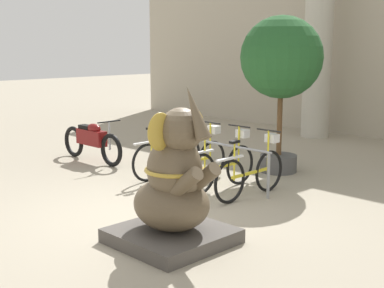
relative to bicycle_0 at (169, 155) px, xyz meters
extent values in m
plane|color=#9E937F|center=(1.58, -1.81, -0.42)|extent=(60.00, 60.00, 0.00)
cylinder|color=#BCB7A8|center=(-0.55, 5.79, 2.08)|extent=(0.73, 0.73, 5.00)
cylinder|color=gray|center=(-0.25, 0.14, -0.04)|extent=(0.05, 0.05, 0.75)
cylinder|color=gray|center=(2.20, 0.14, -0.04)|extent=(0.05, 0.05, 0.75)
cylinder|color=gray|center=(0.97, 0.14, 0.33)|extent=(2.55, 0.04, 0.04)
torus|color=black|center=(0.00, 0.46, -0.07)|extent=(0.05, 0.70, 0.70)
torus|color=black|center=(0.00, -0.53, -0.07)|extent=(0.05, 0.70, 0.70)
cube|color=yellow|center=(0.00, -0.03, -0.02)|extent=(0.04, 0.89, 0.04)
cube|color=silver|center=(0.00, -0.53, 0.30)|extent=(0.06, 0.59, 0.03)
cylinder|color=yellow|center=(0.00, -0.43, 0.23)|extent=(0.03, 0.03, 0.59)
cube|color=black|center=(0.00, -0.43, 0.55)|extent=(0.08, 0.18, 0.04)
cylinder|color=yellow|center=(0.00, 0.42, 0.28)|extent=(0.03, 0.03, 0.69)
cylinder|color=black|center=(0.00, 0.42, 0.63)|extent=(0.48, 0.03, 0.03)
cube|color=silver|center=(0.00, 0.52, 0.49)|extent=(0.20, 0.16, 0.14)
torus|color=black|center=(0.65, 0.47, -0.07)|extent=(0.05, 0.70, 0.70)
torus|color=black|center=(0.65, -0.52, -0.07)|extent=(0.05, 0.70, 0.70)
cube|color=yellow|center=(0.65, -0.03, -0.02)|extent=(0.04, 0.89, 0.04)
cube|color=silver|center=(0.65, -0.52, 0.30)|extent=(0.06, 0.59, 0.03)
cylinder|color=yellow|center=(0.65, -0.42, 0.23)|extent=(0.03, 0.03, 0.59)
cube|color=black|center=(0.65, -0.42, 0.55)|extent=(0.08, 0.18, 0.04)
cylinder|color=yellow|center=(0.65, 0.43, 0.28)|extent=(0.03, 0.03, 0.69)
cylinder|color=black|center=(0.65, 0.43, 0.63)|extent=(0.48, 0.03, 0.03)
cube|color=silver|center=(0.65, 0.53, 0.49)|extent=(0.20, 0.16, 0.14)
torus|color=black|center=(1.30, 0.51, -0.07)|extent=(0.05, 0.70, 0.70)
torus|color=black|center=(1.30, -0.49, -0.07)|extent=(0.05, 0.70, 0.70)
cube|color=yellow|center=(1.30, 0.01, -0.02)|extent=(0.04, 0.89, 0.04)
cube|color=silver|center=(1.30, -0.49, 0.30)|extent=(0.06, 0.59, 0.03)
cylinder|color=yellow|center=(1.30, -0.39, 0.23)|extent=(0.03, 0.03, 0.59)
cube|color=black|center=(1.30, -0.39, 0.55)|extent=(0.08, 0.18, 0.04)
cylinder|color=yellow|center=(1.30, 0.47, 0.28)|extent=(0.03, 0.03, 0.69)
cylinder|color=black|center=(1.30, 0.47, 0.63)|extent=(0.48, 0.03, 0.03)
cube|color=silver|center=(1.30, 0.57, 0.49)|extent=(0.20, 0.16, 0.14)
torus|color=black|center=(1.95, 0.49, -0.07)|extent=(0.05, 0.70, 0.70)
torus|color=black|center=(1.95, -0.50, -0.07)|extent=(0.05, 0.70, 0.70)
cube|color=yellow|center=(1.95, -0.01, -0.02)|extent=(0.04, 0.89, 0.04)
cube|color=silver|center=(1.95, -0.50, 0.30)|extent=(0.06, 0.59, 0.03)
cylinder|color=yellow|center=(1.95, -0.40, 0.23)|extent=(0.03, 0.03, 0.59)
cube|color=black|center=(1.95, -0.40, 0.55)|extent=(0.08, 0.18, 0.04)
cylinder|color=yellow|center=(1.95, 0.45, 0.28)|extent=(0.03, 0.03, 0.69)
cylinder|color=black|center=(1.95, 0.45, 0.63)|extent=(0.48, 0.03, 0.03)
cube|color=silver|center=(1.95, 0.55, 0.49)|extent=(0.20, 0.16, 0.14)
cube|color=#4C4742|center=(2.55, -2.27, -0.33)|extent=(1.30, 1.30, 0.17)
ellipsoid|color=brown|center=(2.55, -2.27, 0.08)|extent=(1.00, 0.89, 0.65)
ellipsoid|color=brown|center=(2.61, -2.27, 0.53)|extent=(0.71, 0.65, 0.83)
sphere|color=brown|center=(2.73, -2.27, 1.03)|extent=(0.53, 0.53, 0.53)
ellipsoid|color=#B79333|center=(2.66, -2.01, 1.03)|extent=(0.08, 0.38, 0.45)
ellipsoid|color=#B79333|center=(2.66, -2.54, 1.03)|extent=(0.08, 0.38, 0.45)
cone|color=brown|center=(2.96, -2.27, 1.25)|extent=(0.45, 0.19, 0.67)
cylinder|color=brown|center=(2.94, -2.13, 0.44)|extent=(0.53, 0.18, 0.47)
cylinder|color=brown|center=(2.94, -2.42, 0.44)|extent=(0.53, 0.18, 0.47)
torus|color=#B79333|center=(2.61, -2.27, 0.53)|extent=(0.74, 0.74, 0.05)
torus|color=black|center=(-1.43, -0.28, -0.08)|extent=(0.68, 0.09, 0.68)
torus|color=black|center=(-2.81, -0.28, -0.08)|extent=(0.68, 0.09, 0.68)
cube|color=maroon|center=(-2.12, -0.28, 0.10)|extent=(0.83, 0.22, 0.32)
ellipsoid|color=maroon|center=(-2.02, -0.28, 0.30)|extent=(0.40, 0.20, 0.20)
cube|color=black|center=(-2.30, -0.28, 0.30)|extent=(0.36, 0.18, 0.08)
cylinder|color=#99999E|center=(-1.48, -0.28, 0.20)|extent=(0.04, 0.04, 0.56)
cylinder|color=black|center=(-1.48, -0.28, 0.50)|extent=(0.03, 0.55, 0.03)
cylinder|color=#4C4C4C|center=(1.20, 1.78, -0.25)|extent=(0.71, 0.71, 0.33)
cylinder|color=brown|center=(1.20, 1.78, 0.54)|extent=(0.10, 0.10, 1.25)
sphere|color=#235628|center=(1.20, 1.78, 1.79)|extent=(1.56, 1.56, 1.56)
camera|label=1|loc=(7.24, -6.55, 2.01)|focal=50.00mm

